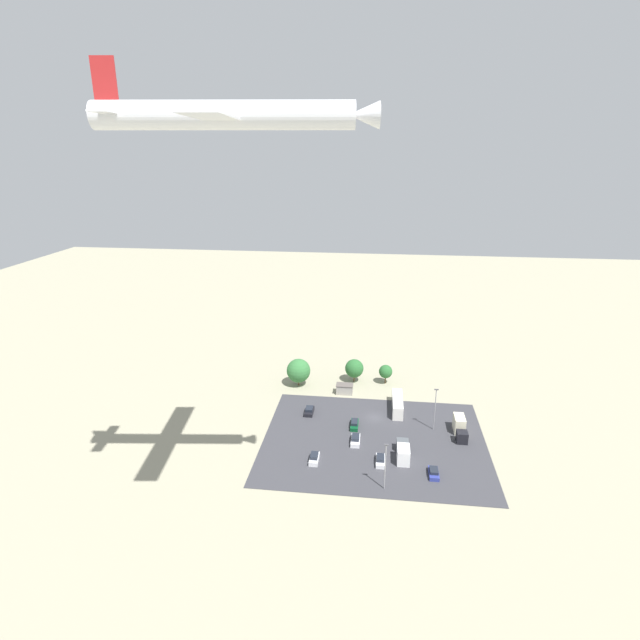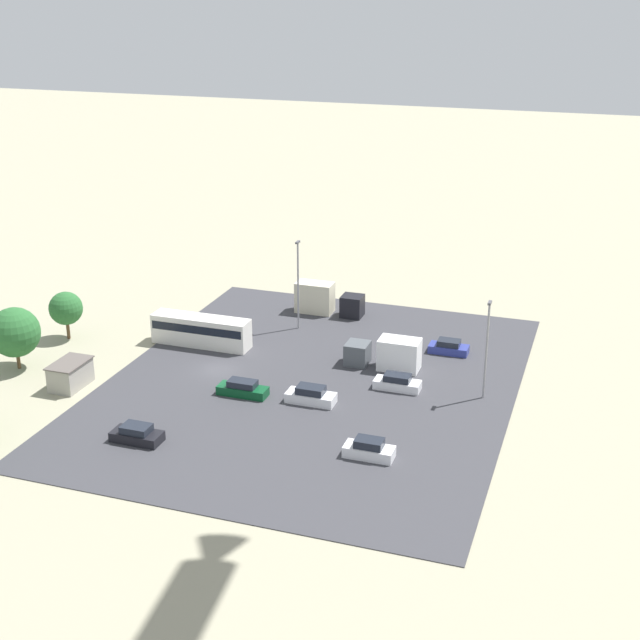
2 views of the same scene
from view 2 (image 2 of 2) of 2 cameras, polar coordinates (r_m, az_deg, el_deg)
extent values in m
plane|color=gray|center=(89.32, -6.54, -3.21)|extent=(400.00, 400.00, 0.00)
cube|color=#38383D|center=(85.82, -0.51, -4.08)|extent=(47.74, 38.05, 0.08)
cube|color=#9E998E|center=(88.04, -15.68, -3.41)|extent=(4.13, 2.56, 2.40)
cube|color=#59514C|center=(87.55, -15.76, -2.66)|extent=(4.37, 2.80, 0.12)
cube|color=silver|center=(94.85, -7.61, -0.70)|extent=(2.43, 10.67, 3.15)
cube|color=black|center=(94.64, -7.63, -0.38)|extent=(2.47, 10.24, 0.88)
cube|color=#0C4723|center=(83.58, -4.97, -4.53)|extent=(1.71, 4.74, 0.85)
cube|color=#1E232D|center=(83.27, -4.99, -4.08)|extent=(1.44, 2.66, 0.62)
cube|color=silver|center=(73.10, 3.15, -8.42)|extent=(1.79, 4.10, 0.93)
cube|color=#1E232D|center=(72.71, 3.17, -7.86)|extent=(1.50, 2.30, 0.68)
cube|color=silver|center=(81.84, -0.59, -5.00)|extent=(1.90, 4.54, 0.93)
cube|color=#1E232D|center=(81.49, -0.60, -4.49)|extent=(1.59, 2.54, 0.68)
cube|color=navy|center=(93.41, 8.23, -1.85)|extent=(1.86, 4.06, 0.82)
cube|color=#1E232D|center=(93.13, 8.25, -1.45)|extent=(1.56, 2.27, 0.60)
cube|color=black|center=(76.89, -11.63, -7.31)|extent=(1.99, 4.30, 0.85)
cube|color=#1E232D|center=(76.55, -11.67, -6.82)|extent=(1.67, 2.41, 0.63)
cube|color=silver|center=(84.76, 4.97, -4.15)|extent=(1.79, 4.40, 0.86)
cube|color=#1E232D|center=(84.45, 4.98, -3.69)|extent=(1.51, 2.47, 0.63)
cube|color=black|center=(102.24, 2.08, 0.90)|extent=(2.30, 2.41, 2.49)
cube|color=beige|center=(103.38, -0.34, 1.46)|extent=(2.30, 4.29, 3.56)
cube|color=#4C5156|center=(89.71, 2.42, -2.14)|extent=(2.49, 2.28, 2.21)
cube|color=white|center=(88.52, 5.09, -2.21)|extent=(2.49, 4.05, 3.16)
cylinder|color=brown|center=(99.89, -15.82, -0.57)|extent=(0.36, 0.36, 2.11)
sphere|color=#28602D|center=(99.06, -15.96, 0.72)|extent=(3.60, 3.60, 3.60)
cylinder|color=brown|center=(93.77, -18.75, -2.38)|extent=(0.36, 0.36, 1.98)
sphere|color=#28602D|center=(92.73, -18.95, -0.75)|extent=(5.00, 5.00, 5.00)
cylinder|color=gray|center=(82.44, 10.59, -2.03)|extent=(0.20, 0.20, 9.18)
cube|color=#4C4C51|center=(80.72, 10.82, 1.09)|extent=(0.90, 0.28, 0.20)
cylinder|color=gray|center=(97.44, -1.41, 2.14)|extent=(0.20, 0.20, 9.73)
cube|color=#4C4C51|center=(95.93, -1.44, 5.00)|extent=(0.90, 0.28, 0.20)
camera|label=1|loc=(102.81, 68.13, 21.81)|focal=28.00mm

